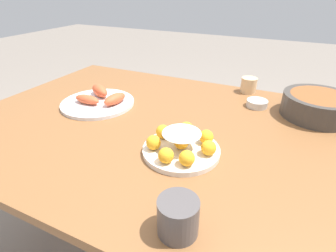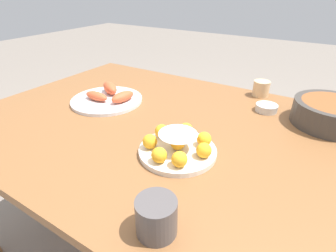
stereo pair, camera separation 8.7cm
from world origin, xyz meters
name	(u,v)px [view 1 (the left image)]	position (x,y,z in m)	size (l,w,h in m)	color
ground_plane	(160,249)	(0.00, 0.00, 0.00)	(12.00, 12.00, 0.00)	slate
dining_table	(158,141)	(0.00, 0.00, 0.64)	(1.45, 1.03, 0.72)	brown
cake_plate	(181,145)	(0.16, -0.14, 0.75)	(0.24, 0.24, 0.08)	silver
serving_bowl	(318,105)	(0.53, 0.32, 0.77)	(0.26, 0.26, 0.09)	#3D3833
sauce_bowl	(257,103)	(0.31, 0.31, 0.73)	(0.09, 0.09, 0.03)	beige
seafood_platter	(99,100)	(-0.30, 0.05, 0.74)	(0.30, 0.30, 0.06)	silver
cup_near	(178,217)	(0.26, -0.41, 0.76)	(0.09, 0.09, 0.08)	#4C4747
cup_far	(249,85)	(0.24, 0.46, 0.75)	(0.07, 0.07, 0.07)	#DBB27F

